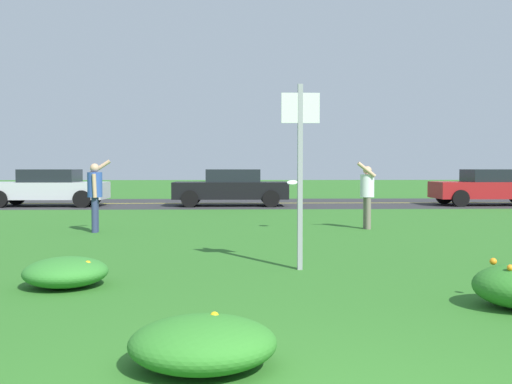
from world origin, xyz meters
name	(u,v)px	position (x,y,z in m)	size (l,w,h in m)	color
ground_plane	(252,231)	(0.00, 10.99, 0.00)	(120.00, 120.00, 0.00)	#2D6B23
highway_strip	(245,203)	(0.00, 21.98, 0.00)	(120.00, 7.40, 0.01)	#2D2D30
highway_center_stripe	(245,203)	(0.00, 21.98, 0.01)	(120.00, 0.16, 0.00)	yellow
daylily_clump_near_camera	(66,272)	(-2.54, 4.40, 0.19)	(1.05, 1.09, 0.37)	#337F2D
daylily_clump_front_right	(203,343)	(-0.64, 1.30, 0.19)	(1.12, 1.04, 0.39)	#2D7526
sign_post_near_path	(300,158)	(0.56, 5.57, 1.65)	(0.56, 0.10, 2.73)	#93969B
person_thrower_blue_shirt	(95,191)	(-3.68, 10.78, 0.97)	(0.51, 0.51, 1.70)	#2D4C9E
person_catcher_white_shirt	(367,191)	(2.84, 11.33, 0.93)	(0.48, 0.51, 1.66)	silver
frisbee_white	(292,182)	(0.98, 11.21, 1.15)	(0.26, 0.25, 0.13)	white
car_red_center_left	(491,187)	(9.87, 20.32, 0.74)	(4.50, 2.00, 1.45)	maroon
car_black_center_right	(231,187)	(-0.58, 20.32, 0.74)	(4.50, 2.00, 1.45)	black
car_silver_rightmost	(49,187)	(-7.75, 20.32, 0.74)	(4.50, 2.00, 1.45)	#B7BABF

